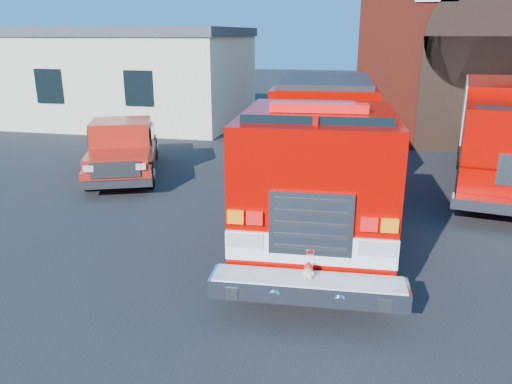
% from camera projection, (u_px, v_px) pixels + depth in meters
% --- Properties ---
extents(ground, '(100.00, 100.00, 0.00)m').
position_uv_depth(ground, '(268.00, 233.00, 10.71)').
color(ground, black).
rests_on(ground, ground).
extents(parking_stripe_far, '(0.12, 3.00, 0.01)m').
position_uv_depth(parking_stripe_far, '(509.00, 167.00, 15.92)').
color(parking_stripe_far, yellow).
rests_on(parking_stripe_far, ground).
extents(side_building, '(10.20, 8.20, 4.35)m').
position_uv_depth(side_building, '(136.00, 74.00, 23.96)').
color(side_building, '#ECE5C5').
rests_on(side_building, ground).
extents(fire_engine, '(3.24, 9.84, 2.99)m').
position_uv_depth(fire_engine, '(321.00, 149.00, 11.49)').
color(fire_engine, black).
rests_on(fire_engine, ground).
extents(pickup_truck, '(3.56, 5.42, 1.67)m').
position_uv_depth(pickup_truck, '(124.00, 148.00, 15.03)').
color(pickup_truck, black).
rests_on(pickup_truck, ground).
extents(secondary_truck, '(3.99, 8.77, 2.74)m').
position_uv_depth(secondary_truck, '(510.00, 129.00, 14.12)').
color(secondary_truck, black).
rests_on(secondary_truck, ground).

